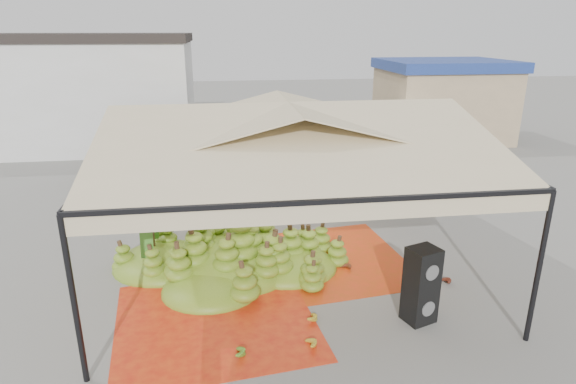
{
  "coord_description": "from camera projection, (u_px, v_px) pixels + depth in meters",
  "views": [
    {
      "loc": [
        -1.57,
        -11.05,
        5.62
      ],
      "look_at": [
        0.2,
        1.5,
        1.3
      ],
      "focal_mm": 30.0,
      "sensor_mm": 36.0,
      "label": 1
    }
  ],
  "objects": [
    {
      "name": "hand_red_a",
      "position": [
        444.0,
        280.0,
        11.13
      ],
      "size": [
        0.48,
        0.42,
        0.19
      ],
      "primitive_type": "ellipsoid",
      "rotation": [
        0.0,
        0.0,
        0.17
      ],
      "color": "#5C1B15",
      "rests_on": "ground"
    },
    {
      "name": "tarp_right",
      "position": [
        329.0,
        259.0,
        12.32
      ],
      "size": [
        4.17,
        4.33,
        0.01
      ],
      "primitive_type": "cube",
      "rotation": [
        0.0,
        0.0,
        0.12
      ],
      "color": "red",
      "rests_on": "ground"
    },
    {
      "name": "building_tan",
      "position": [
        442.0,
        100.0,
        25.21
      ],
      "size": [
        6.3,
        5.3,
        4.1
      ],
      "color": "tan",
      "rests_on": "ground"
    },
    {
      "name": "hanging_bunches",
      "position": [
        393.0,
        175.0,
        10.39
      ],
      "size": [
        1.74,
        0.24,
        0.2
      ],
      "color": "#3A7E1A",
      "rests_on": "ground"
    },
    {
      "name": "truck_right",
      "position": [
        366.0,
        127.0,
        21.6
      ],
      "size": [
        7.12,
        3.93,
        2.32
      ],
      "rotation": [
        0.0,
        0.0,
        0.25
      ],
      "color": "#462517",
      "rests_on": "ground"
    },
    {
      "name": "banana_leaves",
      "position": [
        164.0,
        268.0,
        11.87
      ],
      "size": [
        0.96,
        1.36,
        3.7
      ],
      "primitive_type": null,
      "color": "#2E6B1C",
      "rests_on": "ground"
    },
    {
      "name": "speaker_stack",
      "position": [
        421.0,
        285.0,
        9.53
      ],
      "size": [
        0.71,
        0.66,
        1.59
      ],
      "rotation": [
        0.0,
        0.0,
        0.34
      ],
      "color": "black",
      "rests_on": "ground"
    },
    {
      "name": "ground",
      "position": [
        288.0,
        259.0,
        12.37
      ],
      "size": [
        90.0,
        90.0,
        0.0
      ],
      "primitive_type": "plane",
      "color": "slate",
      "rests_on": "ground"
    },
    {
      "name": "vendor",
      "position": [
        318.0,
        177.0,
        16.3
      ],
      "size": [
        0.71,
        0.6,
        1.66
      ],
      "primitive_type": "imported",
      "rotation": [
        0.0,
        0.0,
        3.55
      ],
      "color": "gray",
      "rests_on": "ground"
    },
    {
      "name": "truck_left",
      "position": [
        205.0,
        137.0,
        19.4
      ],
      "size": [
        7.28,
        3.71,
        2.38
      ],
      "rotation": [
        0.0,
        0.0,
        0.2
      ],
      "color": "#4D3419",
      "rests_on": "ground"
    },
    {
      "name": "building_white",
      "position": [
        44.0,
        92.0,
        23.3
      ],
      "size": [
        14.3,
        6.3,
        5.4
      ],
      "color": "silver",
      "rests_on": "ground"
    },
    {
      "name": "hand_green",
      "position": [
        235.0,
        351.0,
        8.67
      ],
      "size": [
        0.5,
        0.42,
        0.21
      ],
      "primitive_type": "ellipsoid",
      "rotation": [
        0.0,
        0.0,
        -0.07
      ],
      "color": "#407518",
      "rests_on": "ground"
    },
    {
      "name": "tarp_left",
      "position": [
        215.0,
        320.0,
        9.75
      ],
      "size": [
        4.33,
        4.17,
        0.01
      ],
      "primitive_type": "cube",
      "rotation": [
        0.0,
        0.0,
        0.12
      ],
      "color": "#DE4914",
      "rests_on": "ground"
    },
    {
      "name": "hand_red_b",
      "position": [
        345.0,
        267.0,
        11.77
      ],
      "size": [
        0.53,
        0.51,
        0.19
      ],
      "primitive_type": "ellipsoid",
      "rotation": [
        0.0,
        0.0,
        0.64
      ],
      "color": "#602E16",
      "rests_on": "ground"
    },
    {
      "name": "hand_yellow_a",
      "position": [
        309.0,
        315.0,
        9.75
      ],
      "size": [
        0.57,
        0.53,
        0.21
      ],
      "primitive_type": "ellipsoid",
      "rotation": [
        0.0,
        0.0,
        -0.43
      ],
      "color": "gold",
      "rests_on": "ground"
    },
    {
      "name": "hand_yellow_b",
      "position": [
        307.0,
        342.0,
        8.91
      ],
      "size": [
        0.5,
        0.44,
        0.21
      ],
      "primitive_type": "ellipsoid",
      "rotation": [
        0.0,
        0.0,
        0.15
      ],
      "color": "gold",
      "rests_on": "ground"
    },
    {
      "name": "banana_heap",
      "position": [
        229.0,
        245.0,
        11.72
      ],
      "size": [
        5.91,
        4.92,
        1.23
      ],
      "primitive_type": "ellipsoid",
      "rotation": [
        0.0,
        0.0,
        0.03
      ],
      "color": "#537618",
      "rests_on": "ground"
    },
    {
      "name": "canopy_tent",
      "position": [
        288.0,
        132.0,
        11.31
      ],
      "size": [
        8.1,
        8.1,
        4.0
      ],
      "color": "black",
      "rests_on": "ground"
    }
  ]
}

